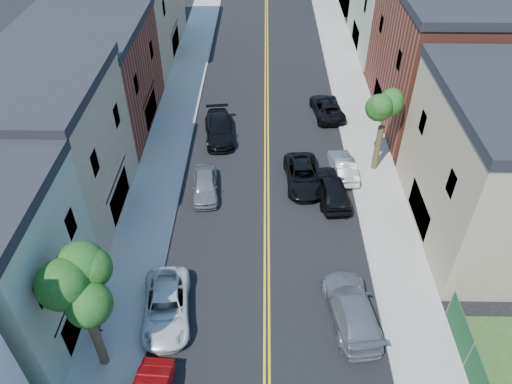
{
  "coord_description": "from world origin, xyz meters",
  "views": [
    {
      "loc": [
        -0.32,
        1.22,
        21.63
      ],
      "look_at": [
        -0.7,
        24.78,
        2.0
      ],
      "focal_mm": 34.06,
      "sensor_mm": 36.0,
      "label": 1
    }
  ],
  "objects_px": {
    "grey_car_left": "(205,185)",
    "black_suv_lane": "(303,176)",
    "white_pickup": "(166,307)",
    "black_car_right": "(332,188)",
    "pedestrian_left": "(95,322)",
    "black_car_left": "(219,129)",
    "dark_car_right_far": "(327,108)",
    "silver_car_right": "(343,167)",
    "grey_car_right": "(352,308)"
  },
  "relations": [
    {
      "from": "pedestrian_left",
      "to": "black_car_right",
      "type": "bearing_deg",
      "value": -42.12
    },
    {
      "from": "silver_car_right",
      "to": "black_suv_lane",
      "type": "xyz_separation_m",
      "value": [
        -2.96,
        -1.12,
        0.02
      ]
    },
    {
      "from": "grey_car_left",
      "to": "grey_car_right",
      "type": "relative_size",
      "value": 0.76
    },
    {
      "from": "black_suv_lane",
      "to": "pedestrian_left",
      "type": "relative_size",
      "value": 2.61
    },
    {
      "from": "black_car_right",
      "to": "white_pickup",
      "type": "bearing_deg",
      "value": 39.42
    },
    {
      "from": "black_car_left",
      "to": "black_suv_lane",
      "type": "height_order",
      "value": "black_car_left"
    },
    {
      "from": "white_pickup",
      "to": "black_suv_lane",
      "type": "distance_m",
      "value": 13.8
    },
    {
      "from": "black_car_right",
      "to": "black_suv_lane",
      "type": "distance_m",
      "value": 2.39
    },
    {
      "from": "white_pickup",
      "to": "grey_car_right",
      "type": "distance_m",
      "value": 9.7
    },
    {
      "from": "black_suv_lane",
      "to": "grey_car_left",
      "type": "bearing_deg",
      "value": -173.71
    },
    {
      "from": "white_pickup",
      "to": "pedestrian_left",
      "type": "xyz_separation_m",
      "value": [
        -3.31,
        -1.27,
        0.41
      ]
    },
    {
      "from": "grey_car_right",
      "to": "black_suv_lane",
      "type": "relative_size",
      "value": 1.09
    },
    {
      "from": "white_pickup",
      "to": "pedestrian_left",
      "type": "relative_size",
      "value": 2.65
    },
    {
      "from": "grey_car_left",
      "to": "dark_car_right_far",
      "type": "bearing_deg",
      "value": 42.91
    },
    {
      "from": "grey_car_left",
      "to": "silver_car_right",
      "type": "bearing_deg",
      "value": 7.46
    },
    {
      "from": "black_car_right",
      "to": "dark_car_right_far",
      "type": "bearing_deg",
      "value": -100.07
    },
    {
      "from": "grey_car_right",
      "to": "dark_car_right_far",
      "type": "distance_m",
      "value": 20.92
    },
    {
      "from": "white_pickup",
      "to": "dark_car_right_far",
      "type": "distance_m",
      "value": 23.36
    },
    {
      "from": "grey_car_right",
      "to": "pedestrian_left",
      "type": "height_order",
      "value": "pedestrian_left"
    },
    {
      "from": "black_car_left",
      "to": "pedestrian_left",
      "type": "xyz_separation_m",
      "value": [
        -4.79,
        -18.54,
        0.35
      ]
    },
    {
      "from": "grey_car_right",
      "to": "pedestrian_left",
      "type": "xyz_separation_m",
      "value": [
        -13.0,
        -1.27,
        0.32
      ]
    },
    {
      "from": "white_pickup",
      "to": "black_car_right",
      "type": "distance_m",
      "value": 13.82
    },
    {
      "from": "black_car_left",
      "to": "black_car_right",
      "type": "height_order",
      "value": "black_car_right"
    },
    {
      "from": "white_pickup",
      "to": "grey_car_left",
      "type": "height_order",
      "value": "white_pickup"
    },
    {
      "from": "silver_car_right",
      "to": "pedestrian_left",
      "type": "xyz_separation_m",
      "value": [
        -14.09,
        -13.76,
        0.44
      ]
    },
    {
      "from": "grey_car_left",
      "to": "pedestrian_left",
      "type": "height_order",
      "value": "pedestrian_left"
    },
    {
      "from": "black_car_left",
      "to": "dark_car_right_far",
      "type": "height_order",
      "value": "black_car_left"
    },
    {
      "from": "grey_car_right",
      "to": "black_car_right",
      "type": "height_order",
      "value": "black_car_right"
    },
    {
      "from": "black_car_right",
      "to": "dark_car_right_far",
      "type": "xyz_separation_m",
      "value": [
        0.76,
        11.04,
        -0.15
      ]
    },
    {
      "from": "dark_car_right_far",
      "to": "black_car_right",
      "type": "bearing_deg",
      "value": 78.13
    },
    {
      "from": "white_pickup",
      "to": "dark_car_right_far",
      "type": "xyz_separation_m",
      "value": [
        10.44,
        20.9,
        -0.03
      ]
    },
    {
      "from": "grey_car_right",
      "to": "pedestrian_left",
      "type": "relative_size",
      "value": 2.83
    },
    {
      "from": "black_car_left",
      "to": "grey_car_right",
      "type": "height_order",
      "value": "grey_car_right"
    },
    {
      "from": "white_pickup",
      "to": "black_car_right",
      "type": "bearing_deg",
      "value": 38.94
    },
    {
      "from": "grey_car_left",
      "to": "black_suv_lane",
      "type": "xyz_separation_m",
      "value": [
        6.77,
        1.2,
        -0.01
      ]
    },
    {
      "from": "grey_car_left",
      "to": "silver_car_right",
      "type": "distance_m",
      "value": 10.01
    },
    {
      "from": "black_car_right",
      "to": "pedestrian_left",
      "type": "height_order",
      "value": "pedestrian_left"
    },
    {
      "from": "black_car_left",
      "to": "grey_car_left",
      "type": "bearing_deg",
      "value": -100.95
    },
    {
      "from": "black_car_left",
      "to": "dark_car_right_far",
      "type": "distance_m",
      "value": 9.66
    },
    {
      "from": "dark_car_right_far",
      "to": "black_suv_lane",
      "type": "distance_m",
      "value": 9.89
    },
    {
      "from": "grey_car_left",
      "to": "dark_car_right_far",
      "type": "xyz_separation_m",
      "value": [
        9.39,
        10.74,
        -0.03
      ]
    },
    {
      "from": "grey_car_left",
      "to": "grey_car_right",
      "type": "xyz_separation_m",
      "value": [
        8.64,
        -10.17,
        0.09
      ]
    },
    {
      "from": "grey_car_left",
      "to": "pedestrian_left",
      "type": "bearing_deg",
      "value": -116.78
    },
    {
      "from": "grey_car_left",
      "to": "black_car_left",
      "type": "relative_size",
      "value": 0.79
    },
    {
      "from": "grey_car_right",
      "to": "black_car_right",
      "type": "distance_m",
      "value": 9.87
    },
    {
      "from": "grey_car_left",
      "to": "black_suv_lane",
      "type": "relative_size",
      "value": 0.83
    },
    {
      "from": "white_pickup",
      "to": "pedestrian_left",
      "type": "bearing_deg",
      "value": -165.52
    },
    {
      "from": "grey_car_left",
      "to": "pedestrian_left",
      "type": "xyz_separation_m",
      "value": [
        -4.36,
        -11.44,
        0.41
      ]
    },
    {
      "from": "pedestrian_left",
      "to": "silver_car_right",
      "type": "bearing_deg",
      "value": -38.44
    },
    {
      "from": "black_suv_lane",
      "to": "pedestrian_left",
      "type": "bearing_deg",
      "value": -135.14
    }
  ]
}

